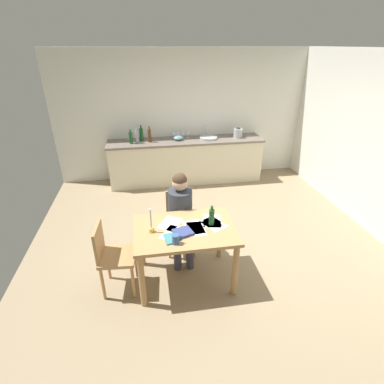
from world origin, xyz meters
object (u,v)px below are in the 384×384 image
(mixing_bowl, at_px, (178,138))
(wine_glass_by_kettle, at_px, (183,133))
(dining_table, at_px, (185,237))
(chair_side_empty, at_px, (112,255))
(bottle_oil, at_px, (131,138))
(candlestick, at_px, (151,225))
(book_magazine, at_px, (183,232))
(wine_glass_near_sink, at_px, (188,132))
(chair_at_table, at_px, (180,219))
(sink_unit, at_px, (208,138))
(bottle_sauce, at_px, (150,135))
(stovetop_kettle, at_px, (238,133))
(bottle_vinegar, at_px, (137,137))
(book_cookery, at_px, (171,239))
(coffee_mug, at_px, (176,239))
(wine_glass_back_right, at_px, (174,133))
(bottle_wine_red, at_px, (141,134))
(wine_bottle_on_table, at_px, (212,217))
(wine_glass_back_left, at_px, (178,133))

(mixing_bowl, bearing_deg, wine_glass_by_kettle, 51.15)
(mixing_bowl, bearing_deg, dining_table, -95.60)
(chair_side_empty, distance_m, bottle_oil, 2.96)
(candlestick, xyz_separation_m, mixing_bowl, (0.67, 2.96, 0.11))
(book_magazine, xyz_separation_m, wine_glass_near_sink, (0.54, 3.19, 0.25))
(chair_at_table, xyz_separation_m, chair_side_empty, (-0.87, -0.68, 0.02))
(chair_at_table, relative_size, sink_unit, 2.37)
(wine_glass_near_sink, bearing_deg, chair_at_table, -101.24)
(chair_side_empty, bearing_deg, bottle_sauce, 79.17)
(chair_at_table, relative_size, mixing_bowl, 4.38)
(bottle_sauce, xyz_separation_m, stovetop_kettle, (1.82, 0.02, -0.04))
(chair_side_empty, height_order, candlestick, candlestick)
(candlestick, relative_size, bottle_vinegar, 1.10)
(dining_table, distance_m, wine_glass_by_kettle, 3.14)
(sink_unit, bearing_deg, book_cookery, -109.29)
(chair_at_table, xyz_separation_m, bottle_vinegar, (-0.55, 2.25, 0.54))
(book_cookery, bearing_deg, wine_glass_near_sink, 69.21)
(coffee_mug, xyz_separation_m, bottle_sauce, (-0.15, 3.18, 0.23))
(bottle_sauce, distance_m, wine_glass_back_right, 0.52)
(bottle_sauce, bearing_deg, mixing_bowl, 3.27)
(book_cookery, xyz_separation_m, bottle_sauce, (-0.10, 3.10, 0.28))
(book_cookery, height_order, wine_glass_back_right, wine_glass_back_right)
(sink_unit, relative_size, mixing_bowl, 1.85)
(stovetop_kettle, bearing_deg, bottle_vinegar, -178.87)
(bottle_wine_red, distance_m, mixing_bowl, 0.74)
(wine_bottle_on_table, bearing_deg, stovetop_kettle, 67.33)
(chair_side_empty, height_order, stovetop_kettle, stovetop_kettle)
(bottle_vinegar, distance_m, bottle_wine_red, 0.16)
(bottle_wine_red, bearing_deg, chair_at_table, -79.03)
(bottle_wine_red, bearing_deg, stovetop_kettle, -2.59)
(bottle_oil, distance_m, bottle_wine_red, 0.26)
(bottle_wine_red, bearing_deg, bottle_oil, -144.05)
(coffee_mug, height_order, candlestick, candlestick)
(coffee_mug, bearing_deg, book_cookery, 120.69)
(book_magazine, bearing_deg, book_cookery, -167.82)
(stovetop_kettle, bearing_deg, wine_glass_back_left, 173.08)
(wine_glass_back_left, height_order, wine_glass_back_right, same)
(wine_glass_by_kettle, bearing_deg, book_magazine, -97.80)
(chair_at_table, height_order, wine_glass_near_sink, wine_glass_near_sink)
(book_magazine, relative_size, stovetop_kettle, 0.91)
(dining_table, relative_size, book_magazine, 5.84)
(chair_at_table, bearing_deg, bottle_oil, 106.66)
(mixing_bowl, distance_m, stovetop_kettle, 1.25)
(sink_unit, distance_m, bottle_oil, 1.56)
(bottle_wine_red, height_order, bottle_sauce, bottle_sauce)
(chair_at_table, relative_size, book_cookery, 4.31)
(chair_at_table, bearing_deg, bottle_vinegar, 103.81)
(book_magazine, distance_m, wine_glass_back_left, 3.21)
(stovetop_kettle, bearing_deg, bottle_oil, -178.42)
(candlestick, height_order, sink_unit, sink_unit)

